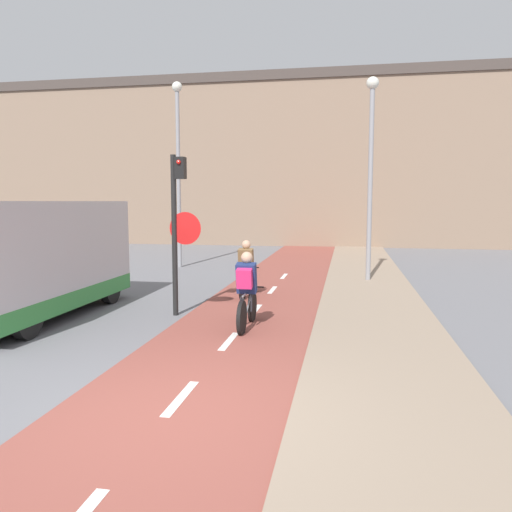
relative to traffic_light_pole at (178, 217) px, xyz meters
name	(u,v)px	position (x,y,z in m)	size (l,w,h in m)	color
ground_plane	(166,417)	(1.50, -4.79, -2.05)	(120.00, 120.00, 0.00)	slate
bike_lane	(166,416)	(1.50, -4.78, -2.04)	(2.69, 60.00, 0.02)	brown
sidewalk_strip	(404,434)	(4.04, -4.79, -2.03)	(2.40, 60.00, 0.05)	gray
building_row_background	(314,162)	(1.50, 18.97, 2.52)	(60.00, 5.20, 9.13)	#89705B
traffic_light_pole	(178,217)	(0.00, 0.00, 0.00)	(0.67, 0.25, 3.32)	black
street_lamp_far	(178,155)	(-2.54, 7.41, 1.97)	(0.36, 0.36, 6.56)	gray
street_lamp_sidewalk	(371,156)	(4.07, 5.27, 1.64)	(0.36, 0.36, 5.93)	gray
cyclist_near	(247,292)	(1.61, -0.84, -1.35)	(0.46, 1.63, 1.45)	black
cyclist_far	(246,271)	(0.97, 2.27, -1.40)	(0.46, 1.57, 1.42)	black
van	(33,260)	(-2.89, -0.66, -0.88)	(2.02, 4.80, 2.38)	#B7B7BC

